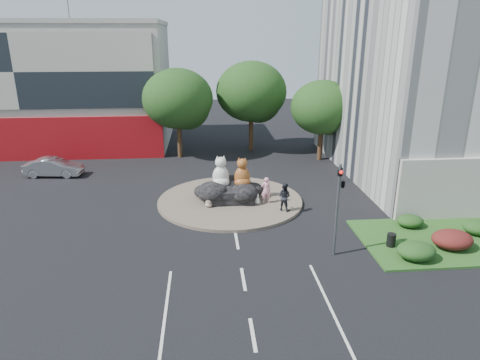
# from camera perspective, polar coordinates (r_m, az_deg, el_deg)

# --- Properties ---
(ground) EXTENTS (120.00, 120.00, 0.00)m
(ground) POSITION_cam_1_polar(r_m,az_deg,el_deg) (20.94, 0.44, -13.09)
(ground) COLOR black
(ground) RESTS_ON ground
(roundabout_island) EXTENTS (10.00, 10.00, 0.20)m
(roundabout_island) POSITION_cam_1_polar(r_m,az_deg,el_deg) (29.84, -1.34, -2.76)
(roundabout_island) COLOR brown
(roundabout_island) RESTS_ON ground
(rock_plinth) EXTENTS (3.20, 2.60, 0.90)m
(rock_plinth) POSITION_cam_1_polar(r_m,az_deg,el_deg) (29.64, -1.34, -1.77)
(rock_plinth) COLOR black
(rock_plinth) RESTS_ON roundabout_island
(shophouse_block) EXTENTS (25.20, 12.30, 17.40)m
(shophouse_block) POSITION_cam_1_polar(r_m,az_deg,el_deg) (48.69, -24.98, 11.35)
(shophouse_block) COLOR #B8B5A6
(shophouse_block) RESTS_ON ground
(grass_verge) EXTENTS (10.00, 6.00, 0.12)m
(grass_verge) POSITION_cam_1_polar(r_m,az_deg,el_deg) (27.14, 26.13, -7.18)
(grass_verge) COLOR #26521B
(grass_verge) RESTS_ON ground
(tree_left) EXTENTS (6.46, 6.46, 8.27)m
(tree_left) POSITION_cam_1_polar(r_m,az_deg,el_deg) (40.25, -8.19, 10.31)
(tree_left) COLOR #382314
(tree_left) RESTS_ON ground
(tree_mid) EXTENTS (6.84, 6.84, 8.76)m
(tree_mid) POSITION_cam_1_polar(r_m,az_deg,el_deg) (42.39, 1.60, 11.34)
(tree_mid) COLOR #382314
(tree_mid) RESTS_ON ground
(tree_right) EXTENTS (5.70, 5.70, 7.30)m
(tree_right) POSITION_cam_1_polar(r_m,az_deg,el_deg) (39.78, 10.98, 9.16)
(tree_right) COLOR #382314
(tree_right) RESTS_ON ground
(hedge_near_green) EXTENTS (2.00, 1.60, 0.90)m
(hedge_near_green) POSITION_cam_1_polar(r_m,az_deg,el_deg) (23.95, 22.45, -8.73)
(hedge_near_green) COLOR #123815
(hedge_near_green) RESTS_ON grass_verge
(hedge_red) EXTENTS (2.20, 1.76, 0.99)m
(hedge_red) POSITION_cam_1_polar(r_m,az_deg,el_deg) (25.90, 26.45, -7.10)
(hedge_red) COLOR #471613
(hedge_red) RESTS_ON grass_verge
(hedge_mid_green) EXTENTS (1.80, 1.44, 0.81)m
(hedge_mid_green) POSITION_cam_1_polar(r_m,az_deg,el_deg) (28.39, 29.25, -5.53)
(hedge_mid_green) COLOR #123815
(hedge_mid_green) RESTS_ON grass_verge
(hedge_back_green) EXTENTS (1.60, 1.28, 0.72)m
(hedge_back_green) POSITION_cam_1_polar(r_m,az_deg,el_deg) (27.68, 21.73, -5.09)
(hedge_back_green) COLOR #123815
(hedge_back_green) RESTS_ON grass_verge
(traffic_light) EXTENTS (0.44, 1.24, 5.00)m
(traffic_light) POSITION_cam_1_polar(r_m,az_deg,el_deg) (22.12, 13.24, -1.38)
(traffic_light) COLOR #595B60
(traffic_light) RESTS_ON ground
(street_lamp) EXTENTS (2.34, 0.22, 8.06)m
(street_lamp) POSITION_cam_1_polar(r_m,az_deg,el_deg) (30.21, 24.00, 4.73)
(street_lamp) COLOR #595B60
(street_lamp) RESTS_ON ground
(cat_white) EXTENTS (1.44, 1.27, 2.22)m
(cat_white) POSITION_cam_1_polar(r_m,az_deg,el_deg) (29.29, -2.58, 1.19)
(cat_white) COLOR silver
(cat_white) RESTS_ON rock_plinth
(cat_tabby) EXTENTS (1.30, 1.14, 2.10)m
(cat_tabby) POSITION_cam_1_polar(r_m,az_deg,el_deg) (29.29, 0.29, 1.08)
(cat_tabby) COLOR #B36B25
(cat_tabby) RESTS_ON rock_plinth
(kitten_calico) EXTENTS (0.72, 0.72, 0.91)m
(kitten_calico) POSITION_cam_1_polar(r_m,az_deg,el_deg) (28.43, -4.20, -2.72)
(kitten_calico) COLOR silver
(kitten_calico) RESTS_ON roundabout_island
(kitten_white) EXTENTS (0.54, 0.50, 0.72)m
(kitten_white) POSITION_cam_1_polar(r_m,az_deg,el_deg) (28.95, 2.30, -2.48)
(kitten_white) COLOR white
(kitten_white) RESTS_ON roundabout_island
(pedestrian_pink) EXTENTS (0.70, 0.49, 1.83)m
(pedestrian_pink) POSITION_cam_1_polar(r_m,az_deg,el_deg) (28.92, 3.49, -1.35)
(pedestrian_pink) COLOR pink
(pedestrian_pink) RESTS_ON roundabout_island
(pedestrian_dark) EXTENTS (1.15, 1.09, 1.87)m
(pedestrian_dark) POSITION_cam_1_polar(r_m,az_deg,el_deg) (27.80, 5.91, -2.23)
(pedestrian_dark) COLOR black
(pedestrian_dark) RESTS_ON roundabout_island
(parked_car) EXTENTS (4.74, 2.03, 1.52)m
(parked_car) POSITION_cam_1_polar(r_m,az_deg,el_deg) (38.29, -23.60, 1.58)
(parked_car) COLOR #9C9EA3
(parked_car) RESTS_ON ground
(litter_bin) EXTENTS (0.61, 0.61, 0.72)m
(litter_bin) POSITION_cam_1_polar(r_m,az_deg,el_deg) (24.86, 19.51, -7.55)
(litter_bin) COLOR black
(litter_bin) RESTS_ON grass_verge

